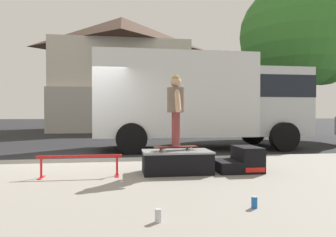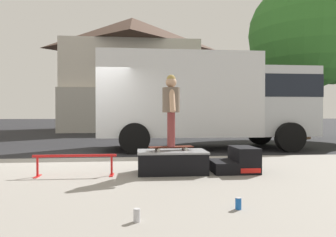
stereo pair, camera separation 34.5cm
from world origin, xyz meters
name	(u,v)px [view 1 (the left image)]	position (x,y,z in m)	size (l,w,h in m)	color
ground_plane	(77,160)	(0.00, 0.00, 0.00)	(140.00, 140.00, 0.00)	black
sidewalk_slab	(46,186)	(0.00, -3.00, 0.06)	(50.00, 5.00, 0.12)	gray
skate_box	(177,161)	(2.08, -2.54, 0.33)	(1.20, 0.69, 0.39)	black
kicker_ramp	(241,161)	(3.26, -2.54, 0.30)	(0.79, 0.70, 0.44)	black
grind_rail	(80,161)	(0.45, -2.66, 0.39)	(1.36, 0.28, 0.36)	red
skateboard	(176,147)	(2.07, -2.49, 0.57)	(0.80, 0.34, 0.07)	#4C1E14
skater_kid	(176,104)	(2.07, -2.49, 1.32)	(0.31, 0.65, 1.26)	brown
soda_can	(158,216)	(1.49, -4.93, 0.18)	(0.07, 0.07, 0.13)	silver
soda_can_b	(254,202)	(2.58, -4.64, 0.18)	(0.07, 0.07, 0.13)	#1959B2
box_truck	(202,98)	(3.75, 2.20, 1.70)	(6.91, 2.63, 3.05)	white
street_tree_main	(300,40)	(9.52, 5.80, 4.71)	(5.66, 5.15, 7.44)	brown
house_behind	(122,73)	(0.98, 15.25, 4.24)	(9.54, 8.23, 8.40)	beige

